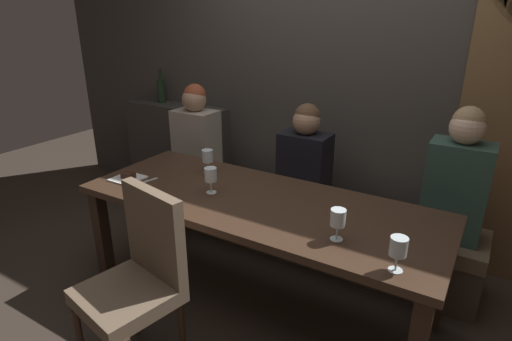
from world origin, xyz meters
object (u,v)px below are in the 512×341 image
dining_table (258,213)px  diner_far_end (458,178)px  diner_redhead (196,134)px  wine_glass_far_left (211,176)px  banquette_bench (304,226)px  wine_glass_center_front (398,247)px  wine_bottle_dark_red (161,90)px  dessert_plate (128,177)px  fork_on_table (146,182)px  wine_glass_near_right (338,218)px  wine_glass_end_left (207,157)px  chair_near_side (139,272)px  diner_bearded (305,156)px

dining_table → diner_far_end: (1.00, 0.71, 0.19)m
diner_redhead → wine_glass_far_left: 1.03m
banquette_bench → wine_glass_center_front: 1.48m
wine_bottle_dark_red → dessert_plate: bearing=-56.2°
dessert_plate → wine_bottle_dark_red: bearing=123.8°
diner_far_end → wine_glass_far_left: (-1.30, -0.77, 0.01)m
fork_on_table → banquette_bench: bearing=60.0°
dining_table → wine_glass_near_right: (0.57, -0.19, 0.20)m
wine_glass_near_right → fork_on_table: wine_glass_near_right is taller
wine_glass_end_left → dessert_plate: size_ratio=0.86×
wine_glass_near_right → dessert_plate: bearing=179.4°
diner_redhead → wine_glass_far_left: size_ratio=4.85×
wine_glass_center_front → dessert_plate: wine_glass_center_front is taller
chair_near_side → wine_glass_end_left: bearing=105.7°
dessert_plate → fork_on_table: (0.14, 0.03, -0.01)m
wine_glass_far_left → dessert_plate: 0.63m
diner_far_end → wine_bottle_dark_red: size_ratio=2.57×
wine_bottle_dark_red → fork_on_table: wine_bottle_dark_red is taller
wine_glass_center_front → diner_far_end: bearing=83.7°
diner_far_end → wine_bottle_dark_red: bearing=172.7°
diner_bearded → wine_bottle_dark_red: bearing=169.1°
wine_glass_far_left → fork_on_table: 0.49m
wine_glass_end_left → fork_on_table: wine_glass_end_left is taller
dining_table → diner_far_end: 1.24m
banquette_bench → wine_glass_center_front: (0.89, -1.01, 0.63)m
diner_far_end → dessert_plate: (-1.91, -0.89, -0.09)m
dining_table → wine_glass_end_left: 0.60m
diner_redhead → dessert_plate: 0.87m
diner_redhead → wine_glass_far_left: bearing=-46.0°
diner_far_end → wine_glass_center_front: size_ratio=5.10×
fork_on_table → wine_glass_far_left: bearing=22.7°
dessert_plate → wine_glass_near_right: bearing=-0.6°
diner_bearded → diner_far_end: size_ratio=0.88×
fork_on_table → dessert_plate: bearing=-155.5°
diner_redhead → fork_on_table: (0.24, -0.83, -0.08)m
wine_bottle_dark_red → wine_glass_far_left: wine_bottle_dark_red is taller
dining_table → wine_glass_end_left: size_ratio=13.41×
diner_redhead → dessert_plate: size_ratio=4.19×
banquette_bench → dining_table: bearing=-90.0°
wine_glass_near_right → dessert_plate: wine_glass_near_right is taller
wine_bottle_dark_red → wine_glass_center_front: (2.62, -1.37, -0.21)m
diner_redhead → fork_on_table: bearing=-73.7°
fork_on_table → diner_bearded: bearing=62.2°
dessert_plate → fork_on_table: bearing=12.2°
diner_redhead → banquette_bench: bearing=1.2°
wine_glass_far_left → wine_bottle_dark_red: bearing=142.1°
chair_near_side → diner_far_end: bearing=48.5°
diner_redhead → fork_on_table: size_ratio=4.68×
dining_table → wine_glass_center_front: (0.89, -0.31, 0.20)m
chair_near_side → diner_redhead: (-0.75, 1.40, 0.27)m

